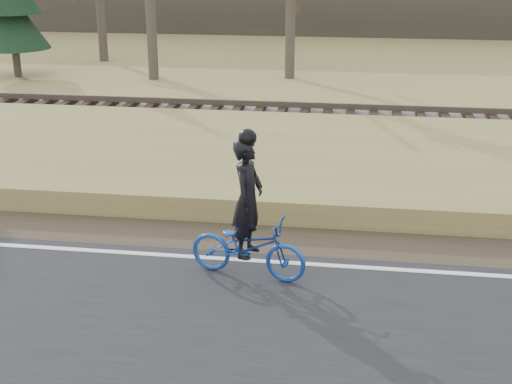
# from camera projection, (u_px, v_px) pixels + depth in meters

# --- Properties ---
(ground) EXTENTS (120.00, 120.00, 0.00)m
(ground) POSITION_uv_depth(u_px,v_px,m) (2.00, 254.00, 11.54)
(ground) COLOR olive
(ground) RESTS_ON ground
(edge_line) EXTENTS (120.00, 0.12, 0.01)m
(edge_line) POSITION_uv_depth(u_px,v_px,m) (8.00, 245.00, 11.71)
(edge_line) COLOR silver
(edge_line) RESTS_ON road
(shoulder) EXTENTS (120.00, 1.60, 0.04)m
(shoulder) POSITION_uv_depth(u_px,v_px,m) (35.00, 225.00, 12.66)
(shoulder) COLOR #473A2B
(shoulder) RESTS_ON ground
(embankment) EXTENTS (120.00, 5.00, 0.44)m
(embankment) POSITION_uv_depth(u_px,v_px,m) (94.00, 164.00, 15.39)
(embankment) COLOR olive
(embankment) RESTS_ON ground
(ballast) EXTENTS (120.00, 3.00, 0.45)m
(ballast) POSITION_uv_depth(u_px,v_px,m) (145.00, 122.00, 18.93)
(ballast) COLOR slate
(ballast) RESTS_ON ground
(railroad) EXTENTS (120.00, 2.40, 0.29)m
(railroad) POSITION_uv_depth(u_px,v_px,m) (144.00, 111.00, 18.83)
(railroad) COLOR black
(railroad) RESTS_ON ballast
(cyclist) EXTENTS (1.87, 0.96, 2.26)m
(cyclist) POSITION_uv_depth(u_px,v_px,m) (248.00, 231.00, 10.43)
(cyclist) COLOR #163E9B
(cyclist) RESTS_ON road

